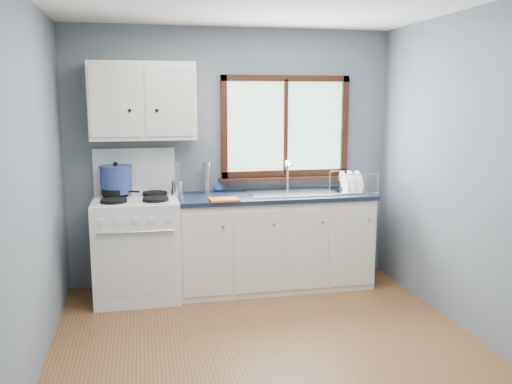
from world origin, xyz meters
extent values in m
cube|color=brown|center=(0.00, 0.00, -0.01)|extent=(3.20, 3.60, 0.02)
cube|color=slate|center=(0.00, 1.81, 1.25)|extent=(3.20, 0.02, 2.50)
cube|color=slate|center=(0.00, -1.81, 1.25)|extent=(3.20, 0.02, 2.50)
cube|color=slate|center=(-1.61, 0.00, 1.25)|extent=(0.02, 3.60, 2.50)
cube|color=slate|center=(1.61, 0.00, 1.25)|extent=(0.02, 3.60, 2.50)
cube|color=white|center=(-0.95, 1.47, 0.46)|extent=(0.76, 0.65, 0.92)
cube|color=white|center=(-0.95, 1.77, 1.14)|extent=(0.76, 0.05, 0.44)
cube|color=silver|center=(-0.95, 1.47, 0.93)|extent=(0.72, 0.59, 0.01)
cylinder|color=black|center=(-1.13, 1.32, 0.95)|extent=(0.23, 0.23, 0.03)
cylinder|color=black|center=(-0.77, 1.32, 0.95)|extent=(0.23, 0.23, 0.03)
cylinder|color=black|center=(-1.13, 1.61, 0.95)|extent=(0.23, 0.23, 0.03)
cylinder|color=black|center=(-0.77, 1.61, 0.95)|extent=(0.23, 0.23, 0.03)
cylinder|color=silver|center=(-0.95, 1.12, 0.70)|extent=(0.66, 0.02, 0.02)
cube|color=silver|center=(-0.95, 1.14, 0.40)|extent=(0.66, 0.01, 0.55)
cube|color=white|center=(0.36, 1.49, 0.44)|extent=(1.85, 0.60, 0.88)
cube|color=black|center=(0.36, 1.51, 0.04)|extent=(1.85, 0.54, 0.08)
cube|color=black|center=(0.36, 1.49, 0.90)|extent=(1.89, 0.64, 0.04)
cube|color=silver|center=(0.54, 1.49, 0.92)|extent=(0.84, 0.46, 0.01)
cube|color=silver|center=(0.34, 1.49, 0.85)|extent=(0.36, 0.40, 0.14)
cube|color=silver|center=(0.74, 1.49, 0.85)|extent=(0.36, 0.40, 0.14)
cylinder|color=silver|center=(0.54, 1.69, 1.06)|extent=(0.02, 0.02, 0.28)
cylinder|color=silver|center=(0.54, 1.62, 1.19)|extent=(0.02, 0.16, 0.02)
sphere|color=silver|center=(0.54, 1.69, 1.20)|extent=(0.04, 0.04, 0.04)
cube|color=#9EC6A8|center=(0.54, 1.79, 1.55)|extent=(1.22, 0.01, 0.92)
cube|color=#34160E|center=(0.54, 1.77, 2.02)|extent=(1.30, 0.05, 0.06)
cube|color=#34160E|center=(0.54, 1.77, 1.08)|extent=(1.30, 0.05, 0.06)
cube|color=#34160E|center=(-0.08, 1.77, 1.55)|extent=(0.06, 0.05, 1.00)
cube|color=#34160E|center=(1.16, 1.77, 1.55)|extent=(0.06, 0.05, 1.00)
cube|color=#34160E|center=(0.54, 1.77, 1.55)|extent=(0.03, 0.05, 0.92)
cube|color=#34160E|center=(0.54, 1.74, 1.03)|extent=(1.36, 0.10, 0.03)
cube|color=white|center=(-0.85, 1.63, 1.80)|extent=(0.95, 0.32, 0.70)
cube|color=white|center=(-1.09, 1.46, 1.80)|extent=(0.44, 0.01, 0.62)
cube|color=white|center=(-0.61, 1.46, 1.80)|extent=(0.44, 0.01, 0.62)
sphere|color=black|center=(-0.97, 1.45, 1.72)|extent=(0.03, 0.03, 0.03)
sphere|color=black|center=(-0.73, 1.45, 1.72)|extent=(0.03, 0.03, 0.03)
cylinder|color=black|center=(-1.13, 1.60, 0.98)|extent=(0.30, 0.30, 0.05)
cube|color=black|center=(-0.97, 1.54, 0.98)|extent=(0.13, 0.07, 0.01)
cylinder|color=navy|center=(-1.12, 1.63, 1.08)|extent=(0.33, 0.33, 0.24)
cylinder|color=navy|center=(-1.12, 1.63, 1.21)|extent=(0.34, 0.34, 0.02)
sphere|color=black|center=(-1.12, 1.63, 1.23)|extent=(0.05, 0.05, 0.04)
cylinder|color=silver|center=(-0.56, 1.60, 0.99)|extent=(0.14, 0.14, 0.15)
cylinder|color=silver|center=(-0.54, 1.60, 1.14)|extent=(0.01, 0.01, 0.21)
cylinder|color=silver|center=(-0.58, 1.62, 1.16)|extent=(0.01, 0.01, 0.25)
cylinder|color=silver|center=(-0.57, 1.58, 1.13)|extent=(0.01, 0.01, 0.19)
cylinder|color=silver|center=(-0.27, 1.69, 1.07)|extent=(0.08, 0.08, 0.30)
imported|color=blue|center=(-0.15, 1.75, 1.05)|extent=(0.13, 0.13, 0.26)
cube|color=orange|center=(-0.17, 1.25, 0.93)|extent=(0.27, 0.20, 0.02)
cube|color=silver|center=(1.14, 1.45, 0.93)|extent=(0.41, 0.31, 0.01)
cylinder|color=silver|center=(0.95, 1.31, 1.02)|extent=(0.01, 0.01, 0.19)
cylinder|color=silver|center=(1.33, 1.31, 1.02)|extent=(0.01, 0.01, 0.19)
cylinder|color=silver|center=(0.95, 1.59, 1.02)|extent=(0.01, 0.01, 0.19)
cylinder|color=silver|center=(1.33, 1.60, 1.02)|extent=(0.01, 0.01, 0.19)
cylinder|color=silver|center=(1.14, 1.31, 1.11)|extent=(0.38, 0.01, 0.01)
cylinder|color=silver|center=(1.14, 1.60, 1.11)|extent=(0.38, 0.01, 0.01)
cylinder|color=white|center=(1.04, 1.45, 1.03)|extent=(0.06, 0.21, 0.21)
cylinder|color=white|center=(1.12, 1.45, 1.03)|extent=(0.06, 0.21, 0.21)
cylinder|color=white|center=(1.20, 1.46, 1.03)|extent=(0.06, 0.21, 0.21)
camera|label=1|loc=(-0.87, -3.47, 1.81)|focal=38.00mm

